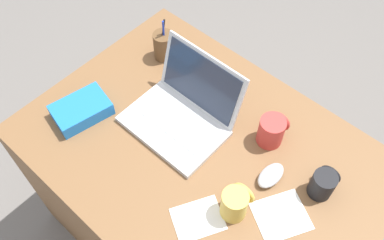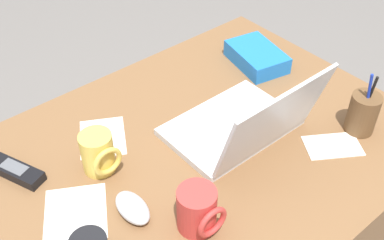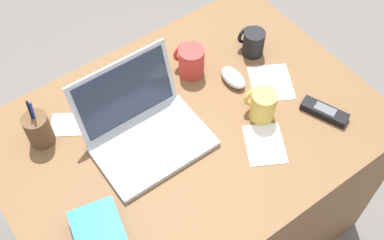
{
  "view_description": "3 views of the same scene",
  "coord_description": "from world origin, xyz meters",
  "px_view_note": "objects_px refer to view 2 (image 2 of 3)",
  "views": [
    {
      "loc": [
        0.43,
        -0.52,
        1.84
      ],
      "look_at": [
        -0.07,
        0.03,
        0.79
      ],
      "focal_mm": 38.86,
      "sensor_mm": 36.0,
      "label": 1
    },
    {
      "loc": [
        0.53,
        0.62,
        1.52
      ],
      "look_at": [
        -0.02,
        -0.03,
        0.78
      ],
      "focal_mm": 44.31,
      "sensor_mm": 36.0,
      "label": 2
    },
    {
      "loc": [
        -0.48,
        -0.68,
        1.89
      ],
      "look_at": [
        -0.02,
        -0.04,
        0.81
      ],
      "focal_mm": 45.36,
      "sensor_mm": 36.0,
      "label": 3
    }
  ],
  "objects_px": {
    "coffee_mug_white": "(99,153)",
    "snack_bag": "(257,57)",
    "laptop": "(243,124)",
    "cordless_phone": "(15,171)",
    "computer_mouse": "(133,208)",
    "pen_holder": "(363,113)",
    "coffee_mug_tall": "(198,210)"
  },
  "relations": [
    {
      "from": "coffee_mug_white",
      "to": "snack_bag",
      "type": "bearing_deg",
      "value": -173.11
    },
    {
      "from": "coffee_mug_white",
      "to": "snack_bag",
      "type": "height_order",
      "value": "coffee_mug_white"
    },
    {
      "from": "laptop",
      "to": "coffee_mug_white",
      "type": "relative_size",
      "value": 3.21
    },
    {
      "from": "cordless_phone",
      "to": "snack_bag",
      "type": "relative_size",
      "value": 0.83
    },
    {
      "from": "computer_mouse",
      "to": "snack_bag",
      "type": "relative_size",
      "value": 0.56
    },
    {
      "from": "coffee_mug_white",
      "to": "pen_holder",
      "type": "bearing_deg",
      "value": 152.09
    },
    {
      "from": "laptop",
      "to": "cordless_phone",
      "type": "height_order",
      "value": "laptop"
    },
    {
      "from": "laptop",
      "to": "pen_holder",
      "type": "xyz_separation_m",
      "value": [
        -0.25,
        0.17,
        0.01
      ]
    },
    {
      "from": "coffee_mug_white",
      "to": "computer_mouse",
      "type": "bearing_deg",
      "value": 83.82
    },
    {
      "from": "computer_mouse",
      "to": "cordless_phone",
      "type": "distance_m",
      "value": 0.3
    },
    {
      "from": "laptop",
      "to": "snack_bag",
      "type": "bearing_deg",
      "value": -142.06
    },
    {
      "from": "cordless_phone",
      "to": "snack_bag",
      "type": "bearing_deg",
      "value": 177.01
    },
    {
      "from": "coffee_mug_tall",
      "to": "pen_holder",
      "type": "height_order",
      "value": "pen_holder"
    },
    {
      "from": "computer_mouse",
      "to": "coffee_mug_white",
      "type": "bearing_deg",
      "value": -93.59
    },
    {
      "from": "coffee_mug_white",
      "to": "cordless_phone",
      "type": "height_order",
      "value": "coffee_mug_white"
    },
    {
      "from": "computer_mouse",
      "to": "coffee_mug_white",
      "type": "height_order",
      "value": "coffee_mug_white"
    },
    {
      "from": "coffee_mug_tall",
      "to": "pen_holder",
      "type": "xyz_separation_m",
      "value": [
        -0.51,
        0.04,
        0.0
      ]
    },
    {
      "from": "coffee_mug_tall",
      "to": "cordless_phone",
      "type": "distance_m",
      "value": 0.44
    },
    {
      "from": "cordless_phone",
      "to": "pen_holder",
      "type": "distance_m",
      "value": 0.84
    },
    {
      "from": "laptop",
      "to": "computer_mouse",
      "type": "relative_size",
      "value": 3.17
    },
    {
      "from": "computer_mouse",
      "to": "pen_holder",
      "type": "distance_m",
      "value": 0.61
    },
    {
      "from": "computer_mouse",
      "to": "coffee_mug_tall",
      "type": "xyz_separation_m",
      "value": [
        -0.08,
        0.11,
        0.03
      ]
    },
    {
      "from": "laptop",
      "to": "snack_bag",
      "type": "height_order",
      "value": "laptop"
    },
    {
      "from": "coffee_mug_tall",
      "to": "pen_holder",
      "type": "bearing_deg",
      "value": 175.88
    },
    {
      "from": "snack_bag",
      "to": "laptop",
      "type": "bearing_deg",
      "value": 37.94
    },
    {
      "from": "laptop",
      "to": "coffee_mug_white",
      "type": "xyz_separation_m",
      "value": [
        0.33,
        -0.13,
        0.01
      ]
    },
    {
      "from": "pen_holder",
      "to": "snack_bag",
      "type": "height_order",
      "value": "pen_holder"
    },
    {
      "from": "laptop",
      "to": "snack_bag",
      "type": "xyz_separation_m",
      "value": [
        -0.26,
        -0.2,
        -0.02
      ]
    },
    {
      "from": "coffee_mug_white",
      "to": "snack_bag",
      "type": "distance_m",
      "value": 0.59
    },
    {
      "from": "snack_bag",
      "to": "coffee_mug_white",
      "type": "bearing_deg",
      "value": 6.89
    },
    {
      "from": "cordless_phone",
      "to": "laptop",
      "type": "bearing_deg",
      "value": 153.35
    },
    {
      "from": "coffee_mug_tall",
      "to": "coffee_mug_white",
      "type": "bearing_deg",
      "value": -75.9
    }
  ]
}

